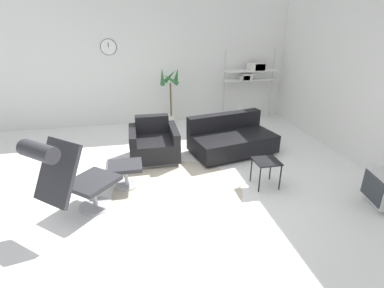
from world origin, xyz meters
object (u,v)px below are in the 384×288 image
at_px(ottoman, 125,170).
at_px(shelf_unit, 252,73).
at_px(lounge_chair, 68,173).
at_px(couch_low, 231,140).
at_px(potted_plant, 171,99).
at_px(side_table, 266,164).
at_px(armchair_red, 154,144).

distance_m(ottoman, shelf_unit, 4.17).
height_order(lounge_chair, ottoman, lounge_chair).
xyz_separation_m(couch_low, potted_plant, (-0.90, 1.72, 0.40)).
xyz_separation_m(ottoman, side_table, (2.06, -0.42, 0.09)).
height_order(side_table, potted_plant, potted_plant).
bearing_deg(potted_plant, couch_low, -62.39).
height_order(armchair_red, side_table, armchair_red).
relative_size(lounge_chair, shelf_unit, 0.68).
bearing_deg(lounge_chair, potted_plant, 104.13).
height_order(ottoman, couch_low, couch_low).
bearing_deg(lounge_chair, side_table, 47.51).
height_order(armchair_red, potted_plant, potted_plant).
relative_size(ottoman, side_table, 1.18).
relative_size(ottoman, potted_plant, 0.36).
distance_m(armchair_red, potted_plant, 1.83).
xyz_separation_m(lounge_chair, side_table, (2.69, 0.30, -0.30)).
height_order(side_table, shelf_unit, shelf_unit).
relative_size(armchair_red, shelf_unit, 0.50).
distance_m(lounge_chair, potted_plant, 3.73).
distance_m(armchair_red, shelf_unit, 3.24).
xyz_separation_m(armchair_red, side_table, (1.56, -1.32, 0.09)).
height_order(ottoman, shelf_unit, shelf_unit).
relative_size(potted_plant, shelf_unit, 0.82).
bearing_deg(lounge_chair, couch_low, 72.79).
distance_m(couch_low, shelf_unit, 2.32).
relative_size(ottoman, shelf_unit, 0.29).
bearing_deg(ottoman, shelf_unit, 41.62).
bearing_deg(side_table, armchair_red, 139.81).
relative_size(side_table, potted_plant, 0.30).
height_order(couch_low, shelf_unit, shelf_unit).
bearing_deg(couch_low, ottoman, 12.40).
bearing_deg(potted_plant, side_table, -71.54).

